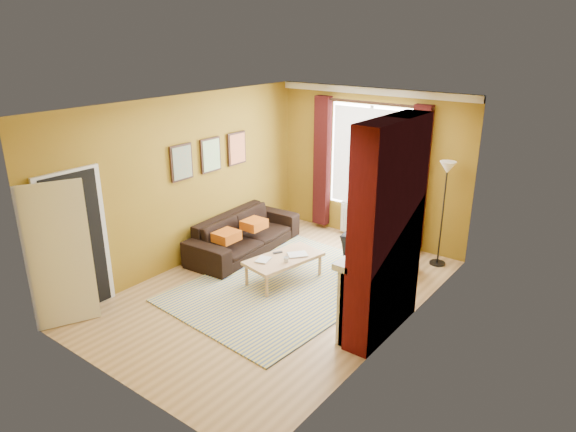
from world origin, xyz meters
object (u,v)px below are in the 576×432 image
object	(u,v)px
coffee_table	(284,260)
wicker_stool	(397,241)
sofa	(244,234)
floor_lamp	(446,184)
armchair	(378,251)

from	to	relation	value
coffee_table	wicker_stool	size ratio (longest dim) A/B	2.98
sofa	floor_lamp	size ratio (longest dim) A/B	1.29
armchair	wicker_stool	bearing A→B (deg)	-95.37
sofa	wicker_stool	bearing A→B (deg)	-58.62
sofa	floor_lamp	xyz separation A→B (m)	(2.97, 1.56, 1.07)
sofa	coffee_table	bearing A→B (deg)	-115.16
coffee_table	wicker_stool	world-z (taller)	wicker_stool
armchair	coffee_table	distance (m)	1.60
armchair	wicker_stool	distance (m)	0.79
wicker_stool	floor_lamp	world-z (taller)	floor_lamp
floor_lamp	coffee_table	bearing A→B (deg)	-129.54
sofa	wicker_stool	size ratio (longest dim) A/B	5.17
armchair	coffee_table	size ratio (longest dim) A/B	0.76
armchair	floor_lamp	bearing A→B (deg)	-140.39
armchair	floor_lamp	world-z (taller)	floor_lamp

